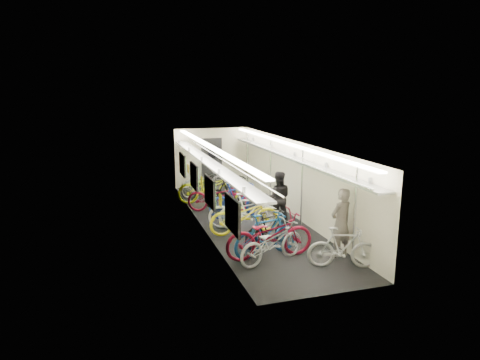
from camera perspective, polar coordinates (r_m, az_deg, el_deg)
train_car_shell at (r=13.32m, az=-1.14°, el=2.09°), size 10.00×10.00×10.00m
bicycle_0 at (r=10.04m, az=4.28°, el=-8.31°), size 1.93×1.20×0.96m
bicycle_1 at (r=10.38m, az=3.54°, el=-7.27°), size 1.85×0.89×1.07m
bicycle_2 at (r=10.24m, az=3.96°, el=-7.35°), size 2.17×0.76×1.14m
bicycle_3 at (r=11.00m, az=3.98°, el=-6.44°), size 1.65×0.96×0.96m
bicycle_4 at (r=11.91m, az=0.62°, el=-4.68°), size 2.05×0.78×1.06m
bicycle_5 at (r=12.23m, az=1.32°, el=-4.22°), size 1.86×1.00×1.07m
bicycle_6 at (r=12.36m, az=0.40°, el=-4.08°), size 2.11×1.16×1.05m
bicycle_7 at (r=13.29m, az=-0.14°, el=-2.73°), size 1.92×0.64×1.14m
bicycle_8 at (r=13.95m, az=-3.02°, el=-2.21°), size 2.10×1.46×1.05m
bicycle_9 at (r=14.37m, az=-1.09°, el=-1.61°), size 1.91×0.69×1.12m
bicycle_10 at (r=15.07m, az=-4.25°, el=-0.99°), size 2.24×1.07×1.13m
bicycle_11 at (r=9.99m, az=13.56°, el=-8.75°), size 1.64×0.97×0.95m
bicycle_12 at (r=16.14m, az=-4.91°, el=-0.21°), size 2.16×1.48×1.08m
bicycle_14 at (r=16.17m, az=-3.90°, el=-0.51°), size 1.79×1.18×0.89m
passenger_near at (r=10.50m, az=13.30°, el=-5.57°), size 0.71×0.56×1.69m
passenger_mid at (r=12.70m, az=5.10°, el=-2.40°), size 0.94×0.83×1.60m
backpack at (r=10.65m, az=15.36°, el=-2.99°), size 0.28×0.18×0.38m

